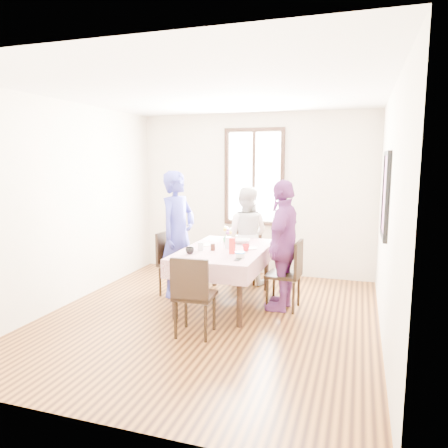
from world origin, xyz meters
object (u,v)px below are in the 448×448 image
at_px(person_far, 246,235).
at_px(person_right, 283,245).
at_px(chair_right, 284,275).
at_px(chair_near, 195,295).
at_px(chair_far, 246,254).
at_px(dining_table, 225,276).
at_px(person_left, 177,234).
at_px(chair_left, 176,264).

distance_m(person_far, person_right, 1.28).
height_order(chair_right, chair_near, same).
height_order(chair_right, person_right, person_right).
bearing_deg(chair_far, person_right, 125.48).
xyz_separation_m(dining_table, person_left, (-0.76, 0.15, 0.52)).
bearing_deg(chair_left, person_right, 96.11).
distance_m(chair_right, chair_far, 1.30).
distance_m(dining_table, person_far, 1.14).
relative_size(chair_far, chair_near, 1.00).
distance_m(chair_left, chair_far, 1.23).
bearing_deg(person_right, dining_table, -80.86).
relative_size(dining_table, person_left, 0.89).
bearing_deg(chair_near, person_far, 86.31).
height_order(person_far, person_right, person_right).
bearing_deg(dining_table, chair_near, -90.00).
bearing_deg(person_far, dining_table, 89.90).
xyz_separation_m(person_left, person_right, (1.53, -0.10, -0.05)).
bearing_deg(person_far, chair_far, -90.10).
height_order(chair_left, person_far, person_far).
height_order(chair_left, chair_far, same).
height_order(chair_near, person_far, person_far).
height_order(dining_table, person_far, person_far).
height_order(person_left, person_far, person_left).
distance_m(dining_table, chair_far, 1.09).
bearing_deg(person_right, chair_near, -28.39).
height_order(chair_far, person_left, person_left).
distance_m(person_left, person_right, 1.53).
relative_size(chair_near, person_right, 0.54).
height_order(chair_near, person_left, person_left).
height_order(chair_far, person_right, person_right).
height_order(chair_left, person_left, person_left).
xyz_separation_m(chair_far, person_left, (-0.76, -0.94, 0.44)).
xyz_separation_m(chair_left, chair_right, (1.57, -0.10, 0.00)).
relative_size(chair_right, person_right, 0.54).
relative_size(dining_table, chair_left, 1.74).
bearing_deg(person_left, person_far, -25.26).
distance_m(chair_near, person_far, 2.18).
bearing_deg(chair_right, chair_left, 89.37).
distance_m(chair_far, person_right, 1.35).
xyz_separation_m(chair_right, chair_far, (-0.78, 1.04, 0.00)).
distance_m(chair_near, person_right, 1.43).
relative_size(person_left, person_far, 1.17).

